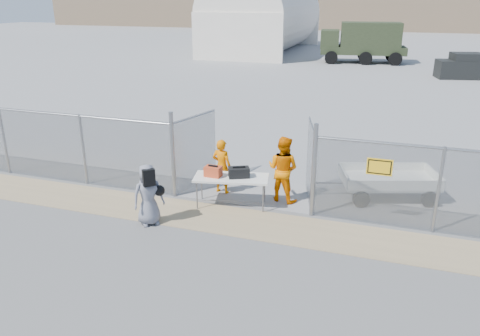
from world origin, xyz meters
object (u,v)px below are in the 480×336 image
(security_worker_left, at_px, (222,166))
(folding_table, at_px, (231,191))
(visitor, at_px, (148,195))
(utility_trailer, at_px, (388,183))
(security_worker_right, at_px, (283,169))

(security_worker_left, bearing_deg, folding_table, 133.37)
(visitor, xyz_separation_m, utility_trailer, (5.69, 3.73, -0.38))
(security_worker_right, relative_size, visitor, 1.18)
(security_worker_left, xyz_separation_m, utility_trailer, (4.65, 1.24, -0.40))
(folding_table, height_order, security_worker_left, security_worker_left)
(security_worker_left, xyz_separation_m, visitor, (-1.04, -2.48, -0.02))
(security_worker_left, height_order, security_worker_right, security_worker_right)
(security_worker_right, bearing_deg, visitor, 55.55)
(security_worker_right, height_order, visitor, security_worker_right)
(visitor, bearing_deg, security_worker_right, -2.67)
(folding_table, distance_m, visitor, 2.36)
(security_worker_left, relative_size, security_worker_right, 0.87)
(security_worker_left, bearing_deg, utility_trailer, -157.47)
(folding_table, bearing_deg, utility_trailer, 14.63)
(folding_table, relative_size, security_worker_right, 1.07)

